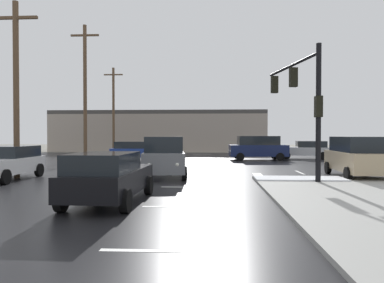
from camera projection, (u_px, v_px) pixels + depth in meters
ground_plane at (193, 172)px, 20.49m from camera, size 120.00×120.00×0.00m
road_asphalt at (193, 172)px, 20.49m from camera, size 44.00×44.00×0.02m
snow_strip_curbside at (299, 178)px, 16.21m from camera, size 4.00×1.60×0.06m
lane_markings at (215, 175)px, 19.05m from camera, size 36.15×36.15×0.01m
traffic_signal_mast at (302, 93)px, 16.80m from camera, size 1.31×5.86×5.88m
strip_building_background at (160, 131)px, 48.71m from camera, size 27.76×8.00×5.29m
suv_navy at (258, 147)px, 30.27m from camera, size 4.91×2.37×2.03m
sedan_black at (109, 176)px, 11.06m from camera, size 2.12×4.58×1.58m
suv_grey at (164, 156)px, 18.17m from camera, size 2.60×4.99×2.03m
suv_tan at (357, 156)px, 17.81m from camera, size 2.34×4.91×2.03m
sedan_white at (7, 162)px, 16.93m from camera, size 2.06×4.56×1.58m
sedan_silver at (305, 149)px, 31.91m from camera, size 4.66×2.37×1.58m
sedan_blue at (137, 151)px, 29.19m from camera, size 4.60×2.18×1.58m
utility_pole_mid at (16, 86)px, 17.56m from camera, size 2.20×0.28×8.67m
utility_pole_far at (85, 91)px, 27.88m from camera, size 2.20×0.28×10.68m
utility_pole_distant at (113, 109)px, 41.51m from camera, size 2.20×0.28×9.93m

